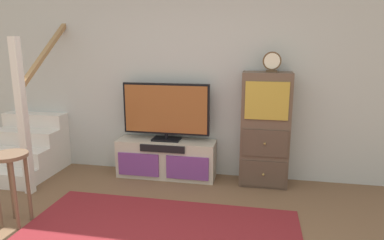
# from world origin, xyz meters

# --- Properties ---
(back_wall) EXTENTS (6.40, 0.12, 2.70)m
(back_wall) POSITION_xyz_m (0.00, 2.46, 1.35)
(back_wall) COLOR #B2B7B2
(back_wall) RESTS_ON ground_plane
(media_console) EXTENTS (1.28, 0.38, 0.49)m
(media_console) POSITION_xyz_m (-0.30, 2.19, 0.25)
(media_console) COLOR #BCB29E
(media_console) RESTS_ON ground_plane
(television) EXTENTS (1.13, 0.22, 0.74)m
(television) POSITION_xyz_m (-0.30, 2.22, 0.89)
(television) COLOR black
(television) RESTS_ON media_console
(side_cabinet) EXTENTS (0.58, 0.38, 1.40)m
(side_cabinet) POSITION_xyz_m (0.95, 2.20, 0.70)
(side_cabinet) COLOR brown
(side_cabinet) RESTS_ON ground_plane
(desk_clock) EXTENTS (0.21, 0.08, 0.24)m
(desk_clock) POSITION_xyz_m (0.99, 2.19, 1.52)
(desk_clock) COLOR #4C3823
(desk_clock) RESTS_ON side_cabinet
(staircase) EXTENTS (1.00, 1.36, 2.20)m
(staircase) POSITION_xyz_m (-2.24, 2.20, 0.37)
(staircase) COLOR silver
(staircase) RESTS_ON ground_plane
(bar_stool_near) EXTENTS (0.34, 0.34, 0.72)m
(bar_stool_near) POSITION_xyz_m (-1.42, 0.74, 0.53)
(bar_stool_near) COLOR brown
(bar_stool_near) RESTS_ON ground_plane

